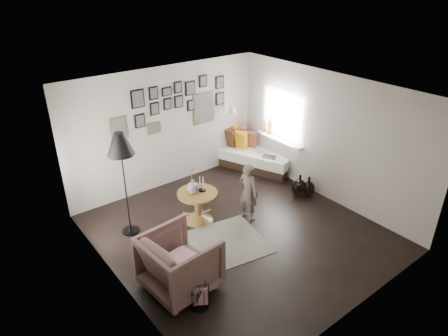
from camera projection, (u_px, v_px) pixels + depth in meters
ground at (239, 232)px, 7.27m from camera, size 4.80×4.80×0.00m
wall_back at (167, 128)px, 8.38m from camera, size 4.50×0.00×4.50m
wall_front at (363, 237)px, 5.00m from camera, size 4.50×0.00×4.50m
wall_left at (114, 215)px, 5.45m from camera, size 0.00×4.80×4.80m
wall_right at (327, 137)px, 7.92m from camera, size 0.00×4.80×4.80m
ceiling at (241, 93)px, 6.10m from camera, size 4.80×4.80×0.00m
door_left at (85, 195)px, 6.42m from camera, size 0.00×2.14×2.14m
window_right at (275, 135)px, 8.99m from camera, size 0.15×1.32×1.30m
gallery_wall at (178, 105)px, 8.32m from camera, size 2.74×0.03×1.08m
wall_sconce at (232, 109)px, 8.97m from camera, size 0.18×0.36×0.16m
rug at (214, 247)px, 6.89m from camera, size 1.99×1.56×0.01m
pedestal_table at (198, 207)px, 7.52m from camera, size 0.76×0.76×0.59m
vase at (193, 186)px, 7.28m from camera, size 0.22×0.22×0.54m
candles at (202, 184)px, 7.38m from camera, size 0.13×0.13×0.28m
daybed at (250, 153)px, 9.62m from camera, size 1.51×2.13×0.97m
magazine_on_daybed at (269, 157)px, 9.10m from camera, size 0.34×0.37×0.02m
armchair at (180, 262)px, 5.85m from camera, size 1.07×1.05×0.91m
armchair_cushion at (180, 258)px, 5.89m from camera, size 0.43×0.44×0.19m
floor_lamp at (120, 148)px, 6.54m from camera, size 0.45×0.45×1.94m
magazine_basket at (199, 296)px, 5.63m from camera, size 0.37×0.37×0.36m
demijohn_large at (299, 187)px, 8.38m from camera, size 0.32×0.32×0.48m
demijohn_small at (308, 188)px, 8.38m from camera, size 0.28×0.28×0.43m
child at (248, 192)px, 7.42m from camera, size 0.35×0.47×1.16m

